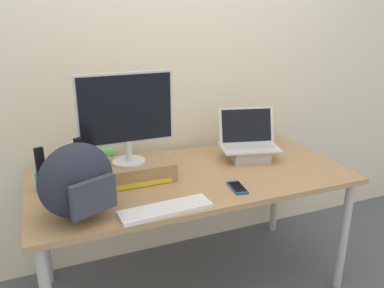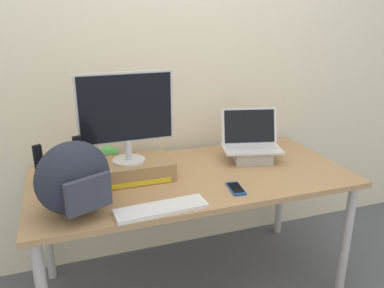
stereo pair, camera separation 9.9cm
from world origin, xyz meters
name	(u,v)px [view 1 (the left image)]	position (x,y,z in m)	size (l,w,h in m)	color
ground_plane	(192,284)	(0.00, 0.00, 0.00)	(20.00, 20.00, 0.00)	#515660
back_wall	(161,61)	(0.00, 0.51, 1.30)	(7.00, 0.10, 2.60)	silver
desk	(192,185)	(0.00, 0.00, 0.67)	(1.75, 0.83, 0.73)	#A87F56
toner_box_yellow	(129,171)	(-0.34, 0.07, 0.78)	(0.46, 0.26, 0.10)	#9E7A51
desktop_monitor	(126,115)	(-0.34, 0.06, 1.10)	(0.50, 0.17, 0.48)	silver
open_laptop	(249,148)	(0.42, 0.10, 0.80)	(0.39, 0.31, 0.30)	#ADADB2
external_keyboard	(166,209)	(-0.27, -0.34, 0.75)	(0.43, 0.14, 0.02)	white
messenger_backpack	(77,180)	(-0.63, -0.23, 0.90)	(0.41, 0.35, 0.33)	#232838
coffee_mug	(44,180)	(-0.77, 0.12, 0.78)	(0.12, 0.08, 0.09)	#1E7F70
cell_phone	(237,187)	(0.15, -0.25, 0.74)	(0.08, 0.16, 0.01)	#19479E
plush_toy	(107,157)	(-0.41, 0.30, 0.79)	(0.12, 0.12, 0.12)	#56B256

